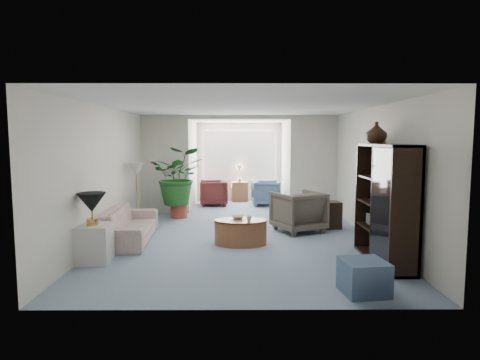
{
  "coord_description": "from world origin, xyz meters",
  "views": [
    {
      "loc": [
        -0.04,
        -7.41,
        1.92
      ],
      "look_at": [
        0.0,
        0.6,
        1.1
      ],
      "focal_mm": 30.58,
      "sensor_mm": 36.0,
      "label": 1
    }
  ],
  "objects_px": {
    "end_table": "(93,243)",
    "side_table_dark": "(329,215)",
    "framed_picture": "(377,151)",
    "table_lamp": "(92,202)",
    "entertainment_cabinet": "(385,204)",
    "cabinet_urn": "(376,133)",
    "coffee_table": "(241,232)",
    "coffee_cup": "(249,219)",
    "floor_lamp": "(136,169)",
    "sunroom_chair_maroon": "(214,193)",
    "coffee_bowl": "(238,217)",
    "sofa": "(129,224)",
    "ottoman": "(364,277)",
    "sunroom_table": "(240,191)",
    "plant_pot": "(179,211)",
    "wingback_chair": "(298,211)",
    "sunroom_chair_blue": "(266,193)"
  },
  "relations": [
    {
      "from": "sunroom_table",
      "to": "floor_lamp",
      "type": "bearing_deg",
      "value": -123.31
    },
    {
      "from": "coffee_cup",
      "to": "side_table_dark",
      "type": "distance_m",
      "value": 2.27
    },
    {
      "from": "framed_picture",
      "to": "entertainment_cabinet",
      "type": "height_order",
      "value": "framed_picture"
    },
    {
      "from": "coffee_table",
      "to": "entertainment_cabinet",
      "type": "xyz_separation_m",
      "value": [
        2.22,
        -1.06,
        0.69
      ]
    },
    {
      "from": "coffee_table",
      "to": "coffee_bowl",
      "type": "xyz_separation_m",
      "value": [
        -0.05,
        0.1,
        0.25
      ]
    },
    {
      "from": "coffee_cup",
      "to": "coffee_bowl",
      "type": "bearing_deg",
      "value": 135.0
    },
    {
      "from": "floor_lamp",
      "to": "sunroom_chair_maroon",
      "type": "xyz_separation_m",
      "value": [
        1.53,
        2.72,
        -0.89
      ]
    },
    {
      "from": "coffee_cup",
      "to": "side_table_dark",
      "type": "height_order",
      "value": "side_table_dark"
    },
    {
      "from": "coffee_bowl",
      "to": "sunroom_chair_maroon",
      "type": "distance_m",
      "value": 4.32
    },
    {
      "from": "coffee_table",
      "to": "wingback_chair",
      "type": "height_order",
      "value": "wingback_chair"
    },
    {
      "from": "framed_picture",
      "to": "cabinet_urn",
      "type": "xyz_separation_m",
      "value": [
        -0.23,
        -0.59,
        0.31
      ]
    },
    {
      "from": "coffee_cup",
      "to": "sunroom_table",
      "type": "bearing_deg",
      "value": 91.6
    },
    {
      "from": "end_table",
      "to": "ottoman",
      "type": "distance_m",
      "value": 4.04
    },
    {
      "from": "coffee_cup",
      "to": "side_table_dark",
      "type": "xyz_separation_m",
      "value": [
        1.75,
        1.44,
        -0.21
      ]
    },
    {
      "from": "ottoman",
      "to": "sunroom_chair_maroon",
      "type": "relative_size",
      "value": 0.66
    },
    {
      "from": "end_table",
      "to": "sunroom_table",
      "type": "xyz_separation_m",
      "value": [
        2.31,
        6.16,
        0.01
      ]
    },
    {
      "from": "end_table",
      "to": "plant_pot",
      "type": "xyz_separation_m",
      "value": [
        0.82,
        3.57,
        -0.13
      ]
    },
    {
      "from": "framed_picture",
      "to": "table_lamp",
      "type": "distance_m",
      "value": 4.94
    },
    {
      "from": "coffee_bowl",
      "to": "sunroom_chair_maroon",
      "type": "relative_size",
      "value": 0.3
    },
    {
      "from": "floor_lamp",
      "to": "coffee_table",
      "type": "relative_size",
      "value": 0.38
    },
    {
      "from": "coffee_table",
      "to": "sunroom_table",
      "type": "distance_m",
      "value": 5.11
    },
    {
      "from": "framed_picture",
      "to": "coffee_cup",
      "type": "height_order",
      "value": "framed_picture"
    },
    {
      "from": "floor_lamp",
      "to": "sunroom_chair_blue",
      "type": "relative_size",
      "value": 0.46
    },
    {
      "from": "sunroom_chair_maroon",
      "to": "sofa",
      "type": "bearing_deg",
      "value": -21.57
    },
    {
      "from": "sunroom_chair_blue",
      "to": "entertainment_cabinet",
      "type": "bearing_deg",
      "value": -167.93
    },
    {
      "from": "table_lamp",
      "to": "coffee_table",
      "type": "height_order",
      "value": "table_lamp"
    },
    {
      "from": "sofa",
      "to": "ottoman",
      "type": "relative_size",
      "value": 4.01
    },
    {
      "from": "table_lamp",
      "to": "floor_lamp",
      "type": "relative_size",
      "value": 1.22
    },
    {
      "from": "floor_lamp",
      "to": "ottoman",
      "type": "relative_size",
      "value": 0.69
    },
    {
      "from": "coffee_table",
      "to": "floor_lamp",
      "type": "bearing_deg",
      "value": 144.27
    },
    {
      "from": "end_table",
      "to": "sunroom_table",
      "type": "distance_m",
      "value": 6.58
    },
    {
      "from": "sunroom_table",
      "to": "coffee_table",
      "type": "bearing_deg",
      "value": -90.05
    },
    {
      "from": "end_table",
      "to": "entertainment_cabinet",
      "type": "distance_m",
      "value": 4.57
    },
    {
      "from": "framed_picture",
      "to": "coffee_cup",
      "type": "relative_size",
      "value": 5.45
    },
    {
      "from": "entertainment_cabinet",
      "to": "sunroom_table",
      "type": "xyz_separation_m",
      "value": [
        -2.22,
        6.17,
        -0.62
      ]
    },
    {
      "from": "entertainment_cabinet",
      "to": "cabinet_urn",
      "type": "relative_size",
      "value": 5.15
    },
    {
      "from": "plant_pot",
      "to": "side_table_dark",
      "type": "bearing_deg",
      "value": -19.18
    },
    {
      "from": "coffee_table",
      "to": "coffee_cup",
      "type": "relative_size",
      "value": 10.36
    },
    {
      "from": "entertainment_cabinet",
      "to": "sunroom_chair_maroon",
      "type": "bearing_deg",
      "value": 118.72
    },
    {
      "from": "end_table",
      "to": "side_table_dark",
      "type": "bearing_deg",
      "value": 29.65
    },
    {
      "from": "floor_lamp",
      "to": "entertainment_cabinet",
      "type": "xyz_separation_m",
      "value": [
        4.5,
        -2.7,
        -0.33
      ]
    },
    {
      "from": "wingback_chair",
      "to": "cabinet_urn",
      "type": "distance_m",
      "value": 2.48
    },
    {
      "from": "wingback_chair",
      "to": "framed_picture",
      "type": "bearing_deg",
      "value": 116.27
    },
    {
      "from": "framed_picture",
      "to": "floor_lamp",
      "type": "distance_m",
      "value": 5.01
    },
    {
      "from": "coffee_bowl",
      "to": "sunroom_table",
      "type": "bearing_deg",
      "value": 89.37
    },
    {
      "from": "side_table_dark",
      "to": "wingback_chair",
      "type": "bearing_deg",
      "value": -156.8
    },
    {
      "from": "cabinet_urn",
      "to": "plant_pot",
      "type": "distance_m",
      "value": 5.15
    },
    {
      "from": "sofa",
      "to": "wingback_chair",
      "type": "distance_m",
      "value": 3.39
    },
    {
      "from": "sunroom_table",
      "to": "end_table",
      "type": "bearing_deg",
      "value": -110.52
    },
    {
      "from": "entertainment_cabinet",
      "to": "cabinet_urn",
      "type": "height_order",
      "value": "cabinet_urn"
    }
  ]
}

